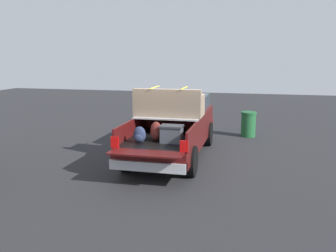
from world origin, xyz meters
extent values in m
plane|color=#262628|center=(0.00, 0.00, 0.00)|extent=(40.00, 40.00, 0.00)
cube|color=#470F0F|center=(0.00, 0.00, 0.62)|extent=(5.50, 1.92, 0.46)
cube|color=black|center=(-1.20, 0.00, 0.87)|extent=(2.80, 1.80, 0.04)
cube|color=#470F0F|center=(-1.20, 0.93, 1.10)|extent=(2.80, 0.06, 0.50)
cube|color=#470F0F|center=(-1.20, -0.93, 1.10)|extent=(2.80, 0.06, 0.50)
cube|color=#470F0F|center=(0.17, 0.00, 1.10)|extent=(0.06, 1.80, 0.50)
cube|color=#470F0F|center=(-2.88, 0.00, 0.87)|extent=(0.55, 1.80, 0.04)
cube|color=#B2B2B7|center=(-0.43, 0.00, 1.37)|extent=(1.25, 1.92, 0.04)
cube|color=#470F0F|center=(1.35, 0.00, 1.10)|extent=(2.30, 1.92, 0.50)
cube|color=#2D3842|center=(1.25, 0.00, 1.58)|extent=(1.94, 1.76, 0.46)
cube|color=#470F0F|center=(2.70, 0.00, 1.04)|extent=(0.40, 1.82, 0.38)
cube|color=#B2B2B7|center=(-2.72, 0.00, 0.51)|extent=(0.24, 1.92, 0.24)
cube|color=red|center=(-2.62, 0.88, 1.03)|extent=(0.06, 0.20, 0.28)
cube|color=red|center=(-2.62, -0.88, 1.03)|extent=(0.06, 0.20, 0.28)
cylinder|color=black|center=(1.75, 0.88, 0.41)|extent=(0.83, 0.30, 0.83)
cylinder|color=black|center=(1.75, -0.88, 0.41)|extent=(0.83, 0.30, 0.83)
cylinder|color=black|center=(-1.75, 0.88, 0.41)|extent=(0.83, 0.30, 0.83)
cylinder|color=black|center=(-1.75, -0.88, 0.41)|extent=(0.83, 0.30, 0.83)
cube|color=#474C56|center=(-1.73, -0.37, 1.10)|extent=(0.40, 0.55, 0.41)
cube|color=#31353C|center=(-1.73, -0.37, 1.33)|extent=(0.44, 0.59, 0.05)
ellipsoid|color=maroon|center=(-1.61, 0.09, 1.15)|extent=(0.20, 0.32, 0.51)
ellipsoid|color=maroon|center=(-1.72, 0.09, 1.07)|extent=(0.09, 0.23, 0.23)
ellipsoid|color=#283351|center=(-1.97, 0.44, 1.11)|extent=(0.20, 0.33, 0.44)
ellipsoid|color=#283351|center=(-2.08, 0.44, 1.04)|extent=(0.09, 0.23, 0.19)
cube|color=#84705B|center=(-0.43, 0.00, 1.60)|extent=(0.89, 2.00, 0.42)
cube|color=#84705B|center=(-0.79, 0.00, 2.01)|extent=(0.16, 2.00, 0.40)
cube|color=#84705B|center=(-0.38, 0.90, 1.92)|extent=(0.65, 0.20, 0.22)
cube|color=#84705B|center=(-0.38, -0.90, 1.92)|extent=(0.65, 0.20, 0.22)
cube|color=yellow|center=(-0.43, 0.45, 2.22)|extent=(0.99, 0.03, 0.02)
cube|color=yellow|center=(-0.43, -0.45, 2.22)|extent=(0.99, 0.03, 0.02)
cylinder|color=#1E592D|center=(3.52, -2.26, 0.45)|extent=(0.56, 0.56, 0.90)
cylinder|color=#1E592D|center=(3.52, -2.26, 0.94)|extent=(0.60, 0.60, 0.08)
camera|label=1|loc=(-10.94, -2.47, 3.18)|focal=39.21mm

